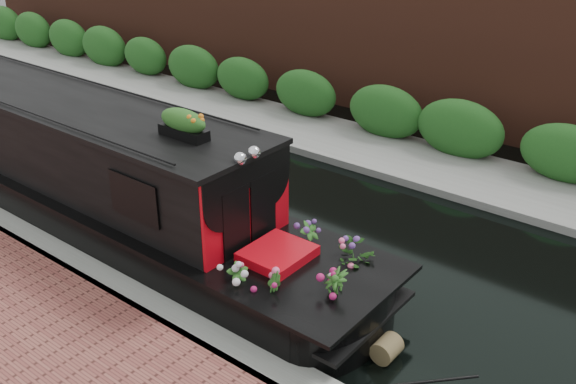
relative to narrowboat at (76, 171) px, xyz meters
The scene contains 7 objects.
ground 3.24m from the narrowboat, 39.93° to the left, with size 80.00×80.00×0.00m, color black.
near_bank_coping 2.86m from the narrowboat, 28.54° to the right, with size 40.00×0.60×0.50m, color gray.
far_bank_path 6.70m from the narrowboat, 68.92° to the left, with size 40.00×2.40×0.34m, color gray.
far_hedge 7.54m from the narrowboat, 71.40° to the left, with size 40.00×1.10×2.80m, color #20541C.
far_brick_wall 9.55m from the narrowboat, 75.44° to the left, with size 40.00×1.00×8.00m, color #54291C.
narrowboat is the anchor object (origin of this frame).
rope_fender 6.90m from the narrowboat, ahead, with size 0.33×0.33×0.38m, color brown.
Camera 1 is at (7.70, -8.22, 5.85)m, focal length 40.00 mm.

